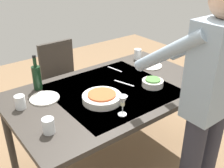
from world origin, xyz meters
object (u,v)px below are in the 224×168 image
Objects in this scene: chair_near at (62,78)px; wine_glass_left at (123,102)px; water_cup_near_right at (20,102)px; water_cup_far_left at (49,126)px; wine_bottle at (37,77)px; side_bowl_salad at (153,83)px; dinner_plate_near at (45,98)px; dinner_plate_far at (150,66)px; water_cup_near_left at (138,54)px; person_server at (208,100)px; serving_bowl_pasta at (102,98)px; dining_table at (112,96)px; wine_glass_right at (190,66)px.

chair_near is 6.03× the size of wine_glass_left.
water_cup_far_left is at bearing 95.06° from water_cup_near_right.
chair_near is 0.78m from wine_bottle.
side_bowl_salad reaches higher than dinner_plate_near.
dinner_plate_far is (-1.28, -0.37, -0.05)m from water_cup_far_left.
water_cup_near_left is at bearing -171.49° from water_cup_near_right.
person_server is 9.38× the size of side_bowl_salad.
wine_glass_left is 0.50× the size of serving_bowl_pasta.
wine_glass_left is at bearing 135.64° from water_cup_near_right.
chair_near is at bearing -38.99° from water_cup_near_left.
person_server is 7.34× the size of dinner_plate_far.
side_bowl_salad reaches higher than dining_table.
side_bowl_salad is at bearing 106.65° from chair_near.
person_server is 1.02m from water_cup_far_left.
chair_near is at bearing -132.92° from wine_bottle.
dining_table is at bearing -27.85° from side_bowl_salad.
wine_glass_right is 0.41m from side_bowl_salad.
dinner_plate_far is (0.11, -0.38, -0.10)m from wine_glass_right.
water_cup_near_left is 1.07× the size of water_cup_near_right.
wine_glass_left is at bearing 165.50° from water_cup_far_left.
water_cup_near_left is 0.61× the size of side_bowl_salad.
person_server is 16.37× the size of water_cup_near_right.
person_server is 5.63× the size of serving_bowl_pasta.
water_cup_near_left is at bearing -120.94° from side_bowl_salad.
dinner_plate_far is at bearing 178.99° from water_cup_near_right.
chair_near is 1.30m from wine_glass_left.
chair_near is 1.05m from serving_bowl_pasta.
water_cup_near_right is at bearing 5.67° from dinner_plate_near.
chair_near is 3.07× the size of wine_bottle.
water_cup_near_right is 1.00× the size of water_cup_far_left.
side_bowl_salad is at bearing -103.66° from person_server.
side_bowl_salad is at bearing 59.06° from water_cup_near_left.
chair_near reaches higher than water_cup_near_right.
dinner_plate_near is (1.23, -0.43, -0.10)m from wine_glass_right.
chair_near is at bearing -120.94° from water_cup_far_left.
water_cup_near_right reaches higher than dining_table.
person_server is 0.65m from side_bowl_salad.
wine_bottle is (0.47, 0.51, 0.34)m from chair_near.
water_cup_near_right is at bearing -15.93° from wine_glass_right.
water_cup_near_right is at bearing -18.45° from side_bowl_salad.
serving_bowl_pasta is (0.17, 1.00, 0.27)m from chair_near.
water_cup_near_right is (0.87, -0.95, -0.15)m from person_server.
dining_table is 5.66× the size of serving_bowl_pasta.
dinner_plate_far is (-0.29, -0.32, -0.03)m from side_bowl_salad.
chair_near is 0.54× the size of person_server.
person_server is 0.55m from wine_glass_left.
chair_near is 6.03× the size of wine_glass_right.
wine_glass_right is 0.66× the size of dinner_plate_near.
wine_glass_right is 0.41m from dinner_plate_far.
wine_bottle is at bearing 47.08° from chair_near.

